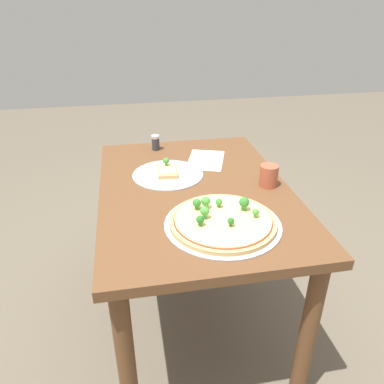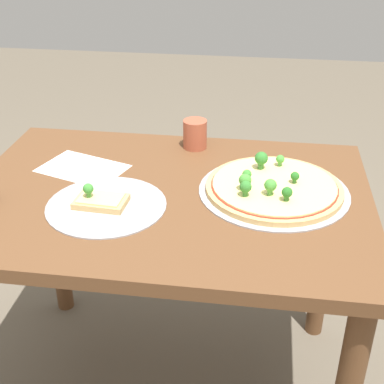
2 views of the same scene
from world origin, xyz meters
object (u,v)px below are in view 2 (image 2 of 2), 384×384
object	(u,v)px
dining_table	(168,227)
pizza_tray_slice	(104,203)
drinking_cup	(195,134)
pizza_tray_whole	(273,187)

from	to	relation	value
dining_table	pizza_tray_slice	size ratio (longest dim) A/B	3.53
pizza_tray_slice	drinking_cup	size ratio (longest dim) A/B	3.43
dining_table	pizza_tray_whole	distance (m)	0.30
pizza_tray_whole	drinking_cup	distance (m)	0.35
dining_table	drinking_cup	world-z (taller)	drinking_cup
dining_table	pizza_tray_whole	xyz separation A→B (m)	(0.27, 0.04, 0.12)
dining_table	pizza_tray_slice	xyz separation A→B (m)	(-0.14, -0.09, 0.12)
drinking_cup	pizza_tray_slice	bearing A→B (deg)	-114.87
drinking_cup	dining_table	bearing A→B (deg)	-96.72
pizza_tray_whole	drinking_cup	world-z (taller)	drinking_cup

